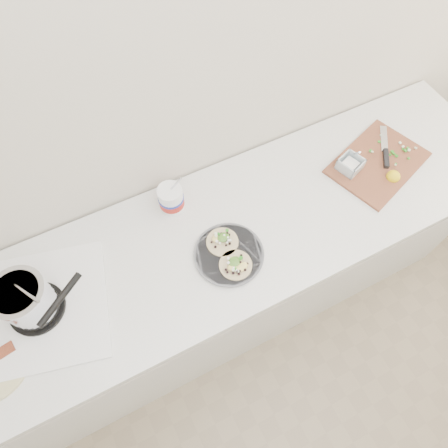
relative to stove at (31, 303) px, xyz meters
name	(u,v)px	position (x,y,z in m)	size (l,w,h in m)	color
counter	(234,269)	(0.79, -0.01, -0.53)	(2.44, 0.66, 0.90)	silver
stove	(31,303)	(0.00, 0.00, 0.00)	(0.57, 0.54, 0.23)	silver
taco_plate	(229,253)	(0.70, -0.11, -0.06)	(0.27, 0.27, 0.04)	#54555A
tub	(172,197)	(0.60, 0.18, -0.01)	(0.10, 0.10, 0.23)	white
cutboard	(376,161)	(1.47, -0.01, -0.06)	(0.49, 0.41, 0.07)	brown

